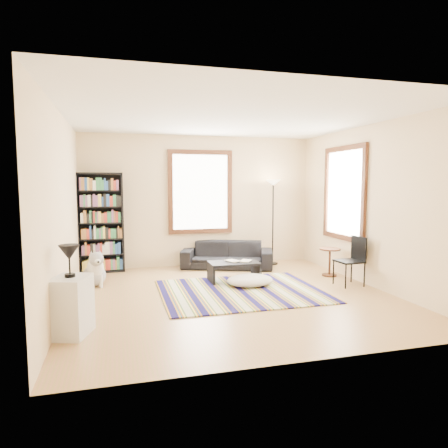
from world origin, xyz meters
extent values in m
cube|color=#AF7850|center=(0.00, 0.00, -0.05)|extent=(5.00, 5.00, 0.10)
cube|color=white|center=(0.00, 0.00, 2.85)|extent=(5.00, 5.00, 0.10)
cube|color=beige|center=(0.00, 2.55, 1.40)|extent=(5.00, 0.10, 2.80)
cube|color=beige|center=(0.00, -2.55, 1.40)|extent=(5.00, 0.10, 2.80)
cube|color=beige|center=(-2.55, 0.00, 1.40)|extent=(0.10, 5.00, 2.80)
cube|color=beige|center=(2.55, 0.00, 1.40)|extent=(0.10, 5.00, 2.80)
cube|color=white|center=(0.00, 2.47, 1.60)|extent=(1.20, 0.06, 1.60)
cube|color=white|center=(2.47, 0.80, 1.60)|extent=(0.06, 1.20, 1.60)
cube|color=#120D43|center=(0.21, 0.16, 0.01)|extent=(2.64, 2.12, 0.02)
imported|color=black|center=(0.48, 2.05, 0.28)|extent=(2.04, 1.34, 0.56)
cube|color=black|center=(-2.08, 2.32, 1.00)|extent=(0.90, 0.30, 2.00)
cube|color=black|center=(0.28, 0.86, 0.18)|extent=(0.93, 0.55, 0.36)
imported|color=beige|center=(0.18, 0.86, 0.37)|extent=(0.31, 0.27, 0.02)
imported|color=beige|center=(0.43, 0.91, 0.37)|extent=(0.29, 0.30, 0.02)
ellipsoid|color=silver|center=(0.46, 0.47, 0.10)|extent=(0.88, 0.70, 0.20)
cylinder|color=#462011|center=(2.20, 0.80, 0.27)|extent=(0.42, 0.42, 0.54)
cube|color=black|center=(2.15, 0.06, 0.43)|extent=(0.45, 0.43, 0.86)
cube|color=silver|center=(-2.30, -1.13, 0.35)|extent=(0.51, 0.59, 0.70)
camera|label=1|loc=(-1.74, -6.01, 1.79)|focal=32.00mm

